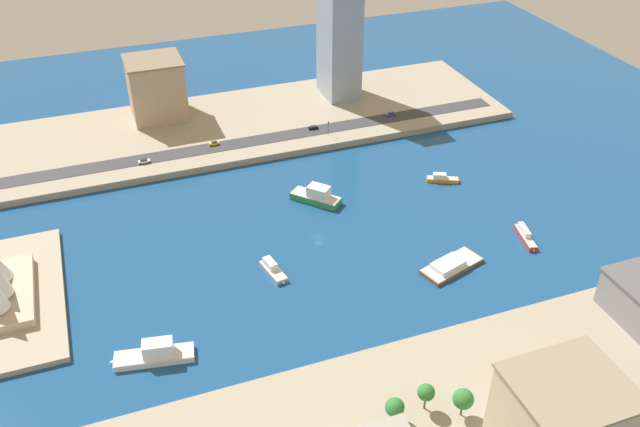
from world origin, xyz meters
TOP-DOWN VIEW (x-y plane):
  - ground_plane at (0.00, 0.00)m, footprint 440.00×440.00m
  - quay_east at (94.50, 0.00)m, footprint 70.00×240.00m
  - road_strip at (74.00, 0.00)m, footprint 9.17×228.00m
  - ferry_green_doubledeck at (22.91, -7.28)m, footprint 19.13×18.31m
  - yacht_sleek_gray at (-13.37, 21.35)m, footprint 14.51×6.70m
  - tugboat_red at (-26.16, -69.42)m, footprint 16.33×6.26m
  - ferry_white_commuter at (-39.60, 64.47)m, footprint 10.31×24.45m
  - barge_flat_brown at (-31.79, -35.98)m, footprint 15.33×24.14m
  - water_taxi_orange at (19.31, -60.56)m, footprint 8.30×13.55m
  - tower_tall_glass at (107.60, -49.69)m, footprint 22.68×16.25m
  - office_block_beige at (-109.69, -19.03)m, footprint 23.07×25.98m
  - apartment_midrise_tan at (113.89, 38.23)m, footprint 24.16×25.28m
  - suv_black at (75.69, -24.88)m, footprint 1.89×4.38m
  - taxi_yellow_cab at (76.21, 20.88)m, footprint 1.94×4.33m
  - van_white at (70.91, 51.74)m, footprint 1.90×4.93m
  - hatchback_blue at (75.97, -63.73)m, footprint 2.05×5.06m
  - traffic_light_waterfront at (68.38, -29.41)m, footprint 0.36×0.36m
  - park_tree_cluster at (-86.68, 0.98)m, footprint 10.17×22.40m

SIDE VIEW (x-z plane):
  - ground_plane at x=0.00m, z-range 0.00..0.00m
  - barge_flat_brown at x=-31.79m, z-range -0.39..2.88m
  - water_taxi_orange at x=19.31m, z-range -0.48..3.09m
  - yacht_sleek_gray at x=-13.37m, z-range -0.58..3.39m
  - tugboat_red at x=-26.16m, z-range -0.48..3.31m
  - quay_east at x=94.50m, z-range 0.00..2.95m
  - ferry_white_commuter at x=-39.60m, z-range -1.03..5.51m
  - ferry_green_doubledeck at x=22.91m, z-range -0.98..6.06m
  - road_strip at x=74.00m, z-range 2.95..3.10m
  - suv_black at x=75.69m, z-range 3.09..4.58m
  - hatchback_blue at x=75.97m, z-range 3.09..4.59m
  - taxi_yellow_cab at x=76.21m, z-range 3.09..4.66m
  - van_white at x=70.91m, z-range 3.07..4.80m
  - traffic_light_waterfront at x=68.38m, z-range 4.04..10.54m
  - park_tree_cluster at x=-86.68m, z-range 4.30..13.02m
  - apartment_midrise_tan at x=113.89m, z-range 2.98..30.74m
  - office_block_beige at x=-109.69m, z-range 2.98..30.93m
  - tower_tall_glass at x=107.60m, z-range 2.98..64.48m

